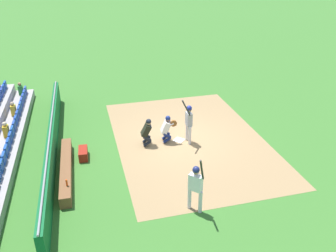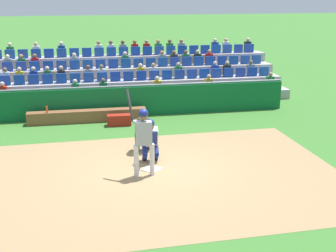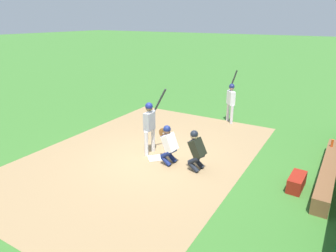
% 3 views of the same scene
% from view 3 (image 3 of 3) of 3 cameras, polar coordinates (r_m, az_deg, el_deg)
% --- Properties ---
extents(ground_plane, '(160.00, 160.00, 0.00)m').
position_cam_3_polar(ground_plane, '(10.01, -2.50, -6.18)').
color(ground_plane, '#39712B').
extents(infield_dirt_patch, '(9.94, 6.85, 0.01)m').
position_cam_3_polar(infield_dirt_patch, '(10.28, -4.81, -5.49)').
color(infield_dirt_patch, '#9A7B53').
rests_on(infield_dirt_patch, ground_plane).
extents(home_plate_marker, '(0.62, 0.62, 0.02)m').
position_cam_3_polar(home_plate_marker, '(10.01, -2.50, -6.09)').
color(home_plate_marker, white).
rests_on(home_plate_marker, infield_dirt_patch).
extents(batter_at_plate, '(0.67, 0.58, 2.25)m').
position_cam_3_polar(batter_at_plate, '(9.97, -3.48, 0.70)').
color(batter_at_plate, silver).
rests_on(batter_at_plate, ground_plane).
extents(catcher_crouching, '(0.49, 0.72, 1.29)m').
position_cam_3_polar(catcher_crouching, '(9.40, 0.09, -3.14)').
color(catcher_crouching, navy).
rests_on(catcher_crouching, ground_plane).
extents(home_plate_umpire, '(0.48, 0.50, 1.28)m').
position_cam_3_polar(home_plate_umpire, '(9.07, 5.36, -4.30)').
color(home_plate_umpire, black).
rests_on(home_plate_umpire, ground_plane).
extents(dugout_bench, '(4.30, 0.40, 0.44)m').
position_cam_3_polar(dugout_bench, '(9.93, 28.16, -7.54)').
color(dugout_bench, brown).
rests_on(dugout_bench, ground_plane).
extents(water_bottle_on_bench, '(0.07, 0.07, 0.25)m').
position_cam_3_polar(water_bottle_on_bench, '(11.11, 28.70, -2.87)').
color(water_bottle_on_bench, '#DB4817').
rests_on(water_bottle_on_bench, dugout_bench).
extents(equipment_duffel_bag, '(0.86, 0.39, 0.39)m').
position_cam_3_polar(equipment_duffel_bag, '(8.99, 23.21, -9.74)').
color(equipment_duffel_bag, maroon).
rests_on(equipment_duffel_bag, ground_plane).
extents(on_deck_batter, '(0.73, 0.47, 2.25)m').
position_cam_3_polar(on_deck_batter, '(13.39, 11.84, 5.11)').
color(on_deck_batter, silver).
rests_on(on_deck_batter, ground_plane).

